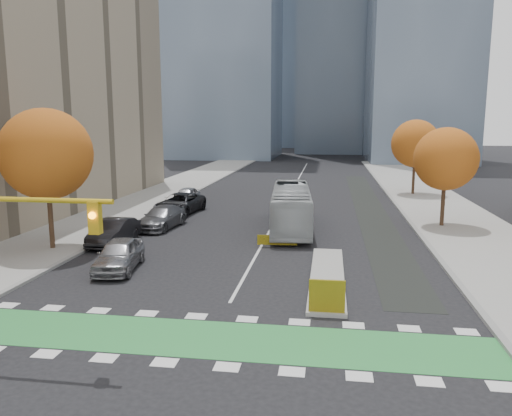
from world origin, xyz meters
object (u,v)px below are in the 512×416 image
(hazard_board, at_px, (327,296))
(tree_east_far, at_px, (415,144))
(parked_car_c, at_px, (162,217))
(tree_east_near, at_px, (446,159))
(parked_car_d, at_px, (180,204))
(bus, at_px, (291,207))
(parked_car_b, at_px, (114,232))
(parked_car_a, at_px, (119,255))
(parked_car_e, at_px, (186,195))
(tree_west, at_px, (46,154))

(hazard_board, relative_size, tree_east_far, 0.18)
(tree_east_far, relative_size, parked_car_c, 1.46)
(tree_east_near, bearing_deg, parked_car_d, 172.82)
(bus, xyz_separation_m, parked_car_c, (-9.09, -1.00, -0.78))
(hazard_board, distance_m, parked_car_c, 18.75)
(parked_car_b, xyz_separation_m, parked_car_c, (1.31, 5.00, -0.02))
(hazard_board, height_order, parked_car_a, parked_car_a)
(parked_car_a, xyz_separation_m, parked_car_b, (-2.50, 5.00, -0.01))
(tree_east_far, distance_m, parked_car_c, 28.18)
(parked_car_c, relative_size, parked_car_d, 0.89)
(parked_car_d, xyz_separation_m, parked_car_e, (-0.91, 5.00, -0.08))
(parked_car_c, bearing_deg, tree_east_far, 50.05)
(parked_car_e, bearing_deg, hazard_board, -60.64)
(bus, distance_m, parked_car_d, 10.60)
(parked_car_b, distance_m, parked_car_d, 10.71)
(tree_east_far, xyz_separation_m, parked_car_d, (-20.59, -13.47, -4.42))
(tree_east_near, bearing_deg, parked_car_a, -144.61)
(tree_east_near, xyz_separation_m, tree_east_far, (0.50, 16.00, 0.38))
(tree_west, height_order, parked_car_d, tree_west)
(parked_car_b, relative_size, parked_car_e, 1.09)
(hazard_board, relative_size, parked_car_d, 0.24)
(bus, bearing_deg, tree_west, -154.13)
(bus, bearing_deg, parked_car_d, 149.28)
(tree_east_far, xyz_separation_m, parked_car_c, (-20.19, -19.14, -4.48))
(hazard_board, bearing_deg, tree_west, 154.01)
(tree_east_far, bearing_deg, hazard_board, -104.12)
(parked_car_a, bearing_deg, hazard_board, -31.86)
(hazard_board, xyz_separation_m, parked_car_b, (-13.00, 9.66, -0.02))
(parked_car_d, bearing_deg, parked_car_c, -79.17)
(tree_east_far, distance_m, parked_car_e, 23.54)
(hazard_board, distance_m, tree_east_far, 35.13)
(tree_west, distance_m, parked_car_a, 7.97)
(parked_car_a, relative_size, parked_car_c, 0.88)
(tree_east_far, relative_size, parked_car_d, 1.30)
(tree_west, distance_m, tree_east_far, 35.73)
(hazard_board, relative_size, parked_car_c, 0.27)
(parked_car_a, bearing_deg, tree_west, 142.32)
(parked_car_c, bearing_deg, parked_car_a, -76.67)
(tree_west, bearing_deg, tree_east_near, 22.62)
(parked_car_b, distance_m, parked_car_e, 15.67)
(parked_car_a, xyz_separation_m, parked_car_c, (-1.19, 10.00, -0.03))
(hazard_board, distance_m, tree_east_near, 19.93)
(tree_west, bearing_deg, parked_car_c, 57.82)
(tree_west, height_order, parked_car_a, tree_west)
(parked_car_d, bearing_deg, parked_car_b, -88.13)
(tree_east_far, xyz_separation_m, bus, (-11.10, -18.14, -3.70))
(tree_east_far, bearing_deg, bus, -121.46)
(tree_west, xyz_separation_m, tree_east_far, (24.50, 26.00, -0.38))
(parked_car_d, relative_size, parked_car_e, 1.36)
(tree_west, bearing_deg, parked_car_b, 31.76)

